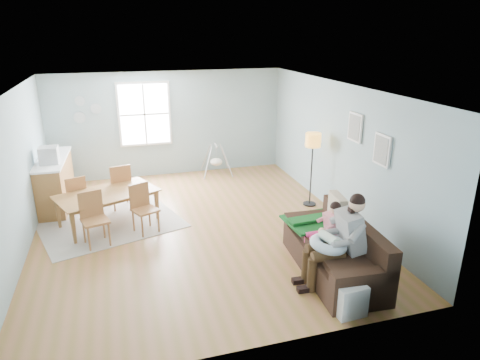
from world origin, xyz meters
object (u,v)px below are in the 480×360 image
object	(u,v)px
chair_se	(143,205)
chair_nw	(76,195)
chair_sw	(93,215)
floor_lamp	(313,146)
sofa	(337,254)
toddler	(329,224)
baby_swing	(216,161)
storage_cube	(348,298)
chair_ne	(120,184)
dining_table	(109,209)
monitor	(49,155)
father	(339,238)
counter	(55,182)

from	to	relation	value
chair_se	chair_nw	size ratio (longest dim) A/B	1.03
chair_sw	floor_lamp	bearing A→B (deg)	6.97
sofa	toddler	xyz separation A→B (m)	(-0.07, 0.22, 0.44)
toddler	chair_sw	xyz separation A→B (m)	(-3.65, 1.89, -0.19)
chair_sw	baby_swing	distance (m)	4.39
toddler	storage_cube	world-z (taller)	toddler
sofa	chair_ne	world-z (taller)	chair_ne
toddler	dining_table	distance (m)	4.32
sofa	baby_swing	xyz separation A→B (m)	(-0.70, 5.30, 0.05)
toddler	chair_ne	xyz separation A→B (m)	(-3.14, 3.38, -0.17)
dining_table	chair_ne	distance (m)	0.82
floor_lamp	monitor	world-z (taller)	floor_lamp
sofa	storage_cube	xyz separation A→B (m)	(-0.36, -1.00, -0.09)
chair_sw	dining_table	bearing A→B (deg)	71.02
storage_cube	chair_se	bearing A→B (deg)	126.15
dining_table	monitor	distance (m)	1.74
father	dining_table	bearing A→B (deg)	136.26
floor_lamp	chair_sw	size ratio (longest dim) A/B	1.66
chair_sw	chair_nw	xyz separation A→B (m)	(-0.38, 1.22, -0.04)
toddler	counter	bearing A→B (deg)	138.38
chair_se	baby_swing	xyz separation A→B (m)	(2.13, 2.92, -0.17)
storage_cube	chair_ne	bearing A→B (deg)	121.70
chair_sw	baby_swing	xyz separation A→B (m)	(3.01, 3.19, -0.20)
chair_ne	monitor	distance (m)	1.53
toddler	dining_table	bearing A→B (deg)	142.12
chair_ne	floor_lamp	bearing A→B (deg)	-13.18
dining_table	chair_nw	world-z (taller)	chair_nw
baby_swing	chair_nw	bearing A→B (deg)	-149.86
baby_swing	sofa	bearing A→B (deg)	-82.44
dining_table	toddler	bearing A→B (deg)	-60.75
monitor	baby_swing	world-z (taller)	monitor
toddler	chair_nw	xyz separation A→B (m)	(-4.02, 3.12, -0.23)
counter	baby_swing	xyz separation A→B (m)	(3.85, 1.09, -0.19)
sofa	storage_cube	world-z (taller)	sofa
storage_cube	chair_sw	world-z (taller)	chair_sw
chair_se	monitor	size ratio (longest dim) A/B	2.54
dining_table	monitor	world-z (taller)	monitor
chair_se	monitor	distance (m)	2.37
chair_sw	baby_swing	bearing A→B (deg)	46.66
counter	chair_ne	bearing A→B (deg)	-24.34
toddler	chair_nw	distance (m)	5.09
chair_ne	counter	distance (m)	1.48
storage_cube	baby_swing	bearing A→B (deg)	93.08
chair_ne	monitor	world-z (taller)	monitor
chair_se	chair_nw	distance (m)	1.58
floor_lamp	dining_table	world-z (taller)	floor_lamp
chair_se	baby_swing	distance (m)	3.62
chair_se	sofa	bearing A→B (deg)	-39.99
chair_sw	toddler	bearing A→B (deg)	-27.42
storage_cube	chair_se	size ratio (longest dim) A/B	0.48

